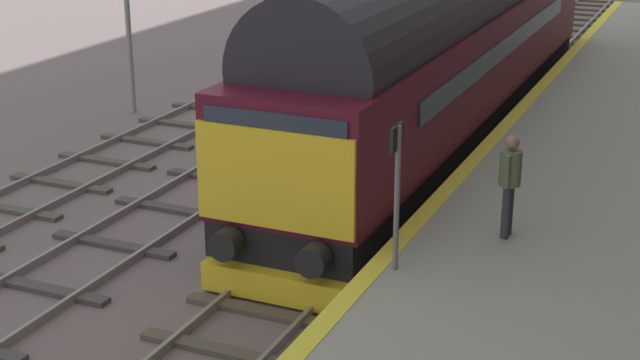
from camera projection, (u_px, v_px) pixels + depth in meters
name	position (u px, v px, depth m)	size (l,w,h in m)	color
ground_plane	(377.00, 205.00, 18.97)	(140.00, 140.00, 0.00)	#675857
track_main	(377.00, 203.00, 18.95)	(2.50, 60.00, 0.15)	slate
track_adjacent_west	(220.00, 178.00, 20.32)	(2.50, 60.00, 0.15)	gray
track_adjacent_far_west	(106.00, 161.00, 21.44)	(2.50, 60.00, 0.15)	slate
station_platform	(562.00, 208.00, 17.43)	(4.00, 44.00, 1.01)	gray
diesel_locomotive	(450.00, 40.00, 22.15)	(2.74, 18.87, 4.68)	black
platform_number_sign	(397.00, 176.00, 13.30)	(0.10, 0.44, 2.16)	slate
waiting_passenger	(510.00, 176.00, 14.60)	(0.35, 0.51, 1.64)	#2D333C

